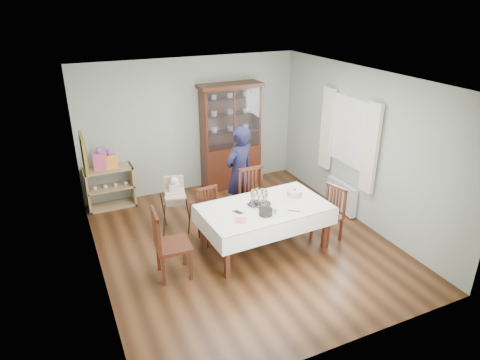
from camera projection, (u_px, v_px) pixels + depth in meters
floor at (244, 243)px, 7.08m from camera, size 5.00×5.00×0.00m
room_shell at (230, 136)px, 6.84m from camera, size 5.00×5.00×5.00m
dining_table at (264, 227)px, 6.80m from camera, size 2.05×1.25×0.76m
china_cabinet at (231, 135)px, 8.79m from camera, size 1.30×0.48×2.18m
sideboard at (110, 188)px, 8.15m from camera, size 0.90×0.38×0.80m
picture_frame at (84, 154)px, 6.24m from camera, size 0.04×0.48×0.58m
window at (351, 132)px, 7.55m from camera, size 0.04×1.02×1.22m
curtain_left at (371, 149)px, 7.05m from camera, size 0.07×0.30×1.55m
curtain_right at (327, 129)px, 8.09m from camera, size 0.07×0.30×1.55m
radiator at (341, 196)px, 8.03m from camera, size 0.10×0.80×0.55m
chair_far_left at (212, 225)px, 7.10m from camera, size 0.44×0.44×0.90m
chair_far_right at (255, 211)px, 7.44m from camera, size 0.48×0.48×1.07m
chair_end_left at (172, 256)px, 6.17m from camera, size 0.52×0.52×1.07m
chair_end_right at (327, 225)px, 7.09m from camera, size 0.52×0.52×0.93m
woman at (239, 173)px, 7.62m from camera, size 0.74×0.62×1.73m
high_chair at (176, 209)px, 7.35m from camera, size 0.53×0.53×1.00m
champagne_tray at (259, 200)px, 6.67m from camera, size 0.38×0.38×0.23m
birthday_cake at (295, 193)px, 6.96m from camera, size 0.28×0.28×0.19m
plate_stack_dark at (266, 212)px, 6.38m from camera, size 0.24×0.24×0.10m
plate_stack_white at (281, 210)px, 6.45m from camera, size 0.28×0.28×0.10m
napkin_stack at (241, 220)px, 6.22m from camera, size 0.20×0.20×0.02m
cutlery at (236, 213)px, 6.44m from camera, size 0.17×0.19×0.01m
cake_knife at (291, 210)px, 6.51m from camera, size 0.24×0.22×0.01m
gift_bag_pink at (100, 160)px, 7.85m from camera, size 0.27×0.22×0.44m
gift_bag_orange at (111, 160)px, 7.93m from camera, size 0.22×0.17×0.38m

